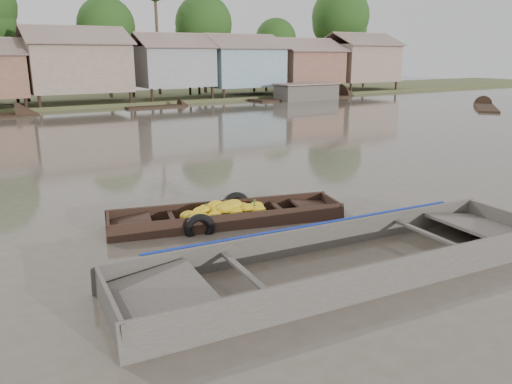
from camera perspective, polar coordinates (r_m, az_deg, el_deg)
ground at (r=9.66m, az=5.05°, el=-5.89°), size 120.00×120.00×0.00m
riverbank at (r=39.96m, az=-19.89°, el=13.96°), size 120.00×12.47×10.22m
banana_boat at (r=10.79m, az=-3.68°, el=-2.83°), size 5.18×2.41×0.73m
viewer_boat at (r=8.62m, az=10.33°, el=-8.31°), size 8.09×2.74×0.64m
distant_boats at (r=36.85m, az=-1.03°, el=10.33°), size 47.02×16.14×1.38m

